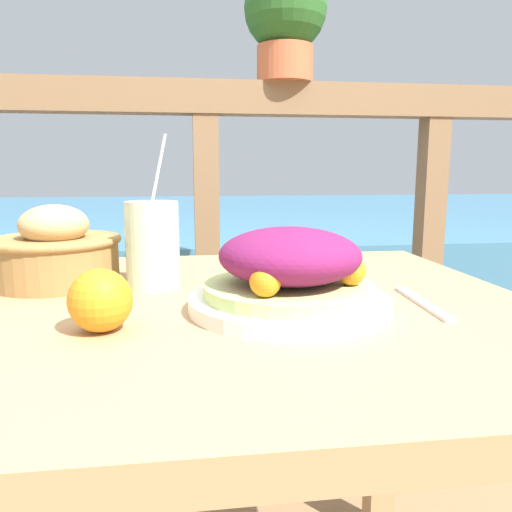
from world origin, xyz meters
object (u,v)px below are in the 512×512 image
at_px(drink_glass, 153,245).
at_px(salad_plate, 290,275).
at_px(bread_basket, 56,252).
at_px(potted_plant, 285,18).

bearing_deg(drink_glass, salad_plate, -39.56).
relative_size(salad_plate, drink_glass, 1.12).
height_order(salad_plate, bread_basket, bread_basket).
bearing_deg(drink_glass, bread_basket, 162.51).
height_order(bread_basket, potted_plant, potted_plant).
distance_m(salad_plate, bread_basket, 0.42).
distance_m(bread_basket, potted_plant, 0.94).
distance_m(drink_glass, potted_plant, 0.88).
relative_size(drink_glass, potted_plant, 0.81).
height_order(salad_plate, potted_plant, potted_plant).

